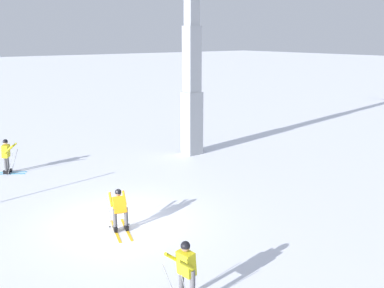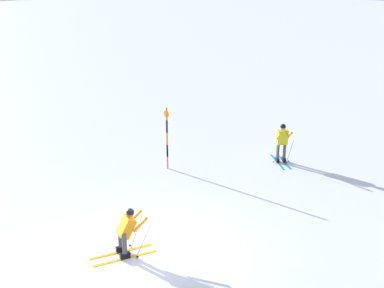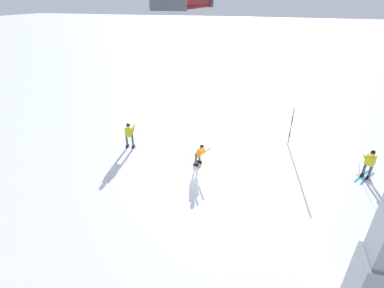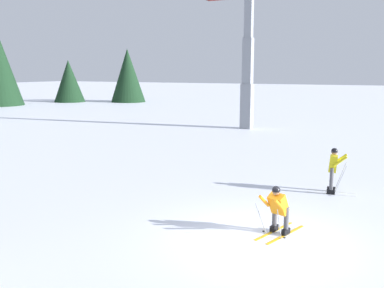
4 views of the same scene
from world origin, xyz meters
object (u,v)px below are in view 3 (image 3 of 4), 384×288
object	(u,v)px
skier_distant_downhill	(370,162)
skier_carving_main	(200,153)
skier_distant_uphill	(129,134)
trail_marker_pole	(291,126)

from	to	relation	value
skier_distant_downhill	skier_carving_main	bearing A→B (deg)	8.58
skier_distant_uphill	skier_distant_downhill	world-z (taller)	skier_distant_uphill
skier_carving_main	skier_distant_downhill	world-z (taller)	skier_distant_downhill
skier_distant_uphill	trail_marker_pole	bearing A→B (deg)	-161.36
skier_distant_downhill	trail_marker_pole	bearing A→B (deg)	-34.57
skier_carving_main	skier_distant_uphill	xyz separation A→B (m)	(4.71, -0.74, 0.19)
skier_distant_uphill	skier_distant_downhill	xyz separation A→B (m)	(-13.33, -0.56, -0.01)
skier_carving_main	skier_distant_uphill	bearing A→B (deg)	-8.98
skier_distant_uphill	skier_carving_main	bearing A→B (deg)	171.02
skier_carving_main	skier_distant_uphill	distance (m)	4.77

